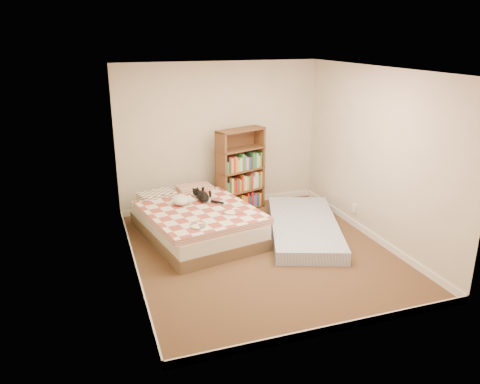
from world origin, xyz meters
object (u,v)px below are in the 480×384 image
object	(u,v)px
bed	(196,220)
white_dog	(182,200)
bookshelf	(240,180)
floor_mattress	(304,227)
black_cat	(203,196)

from	to	relation	value
bed	white_dog	bearing A→B (deg)	137.93
bed	bookshelf	xyz separation A→B (m)	(1.00, 0.85, 0.29)
bed	bookshelf	bearing A→B (deg)	28.94
bookshelf	floor_mattress	distance (m)	1.49
bed	floor_mattress	xyz separation A→B (m)	(1.59, -0.45, -0.15)
white_dog	floor_mattress	bearing A→B (deg)	-39.17
bookshelf	floor_mattress	xyz separation A→B (m)	(0.59, -1.30, -0.43)
bookshelf	black_cat	bearing A→B (deg)	-162.08
bed	bookshelf	world-z (taller)	bookshelf
bed	floor_mattress	size ratio (longest dim) A/B	1.03
bookshelf	black_cat	world-z (taller)	bookshelf
bookshelf	black_cat	xyz separation A→B (m)	(-0.83, -0.62, 0.02)
bookshelf	bed	bearing A→B (deg)	-158.79
bookshelf	floor_mattress	size ratio (longest dim) A/B	0.65
bed	floor_mattress	distance (m)	1.66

